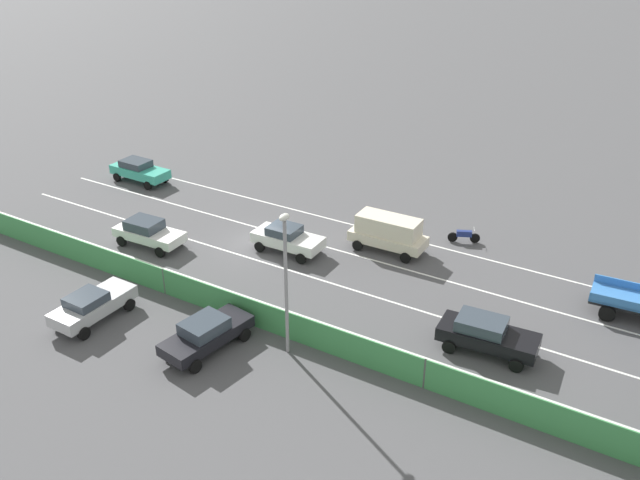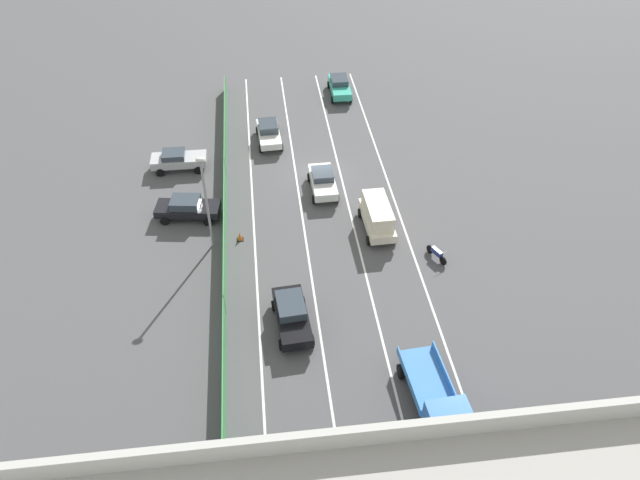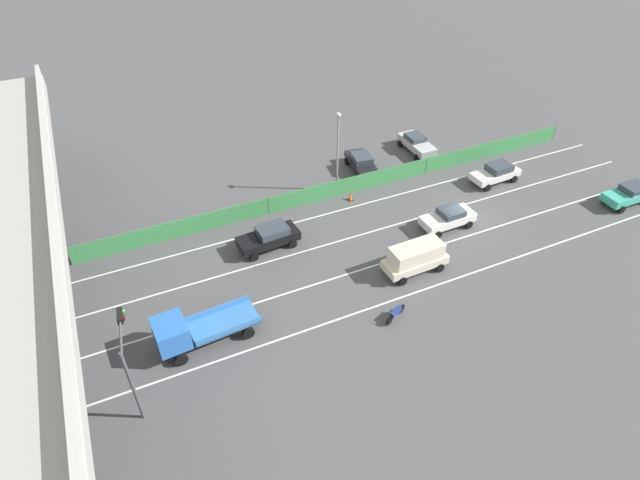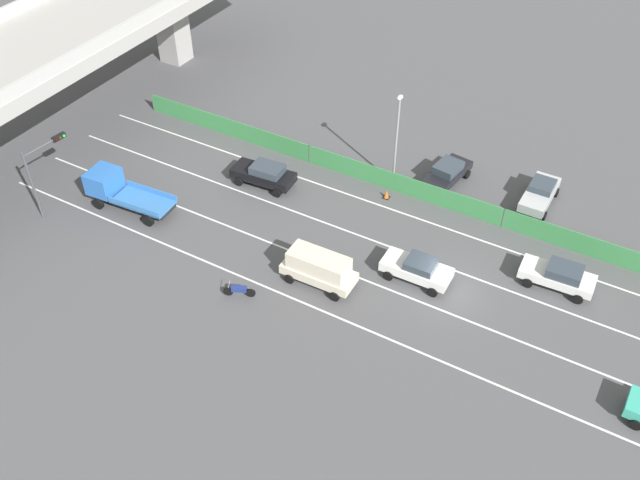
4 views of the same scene
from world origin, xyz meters
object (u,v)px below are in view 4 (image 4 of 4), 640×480
at_px(flatbed_truck_blue, 117,189).
at_px(traffic_cone, 386,194).
at_px(car_van_cream, 319,267).
at_px(traffic_light, 43,164).
at_px(parked_sedan_dark, 447,173).
at_px(car_hatchback_white, 559,275).
at_px(parked_wagon_silver, 540,193).
at_px(car_sedan_white, 417,268).
at_px(motorcycle, 239,290).
at_px(street_lamp, 397,132).
at_px(car_sedan_black, 264,174).

relative_size(flatbed_truck_blue, traffic_cone, 9.82).
xyz_separation_m(car_van_cream, traffic_light, (-2.76, 19.14, 2.50)).
bearing_deg(car_van_cream, parked_sedan_dark, -12.32).
bearing_deg(traffic_cone, flatbed_truck_blue, 121.89).
bearing_deg(car_hatchback_white, parked_wagon_silver, 24.55).
relative_size(car_sedan_white, motorcycle, 2.36).
bearing_deg(flatbed_truck_blue, motorcycle, -104.52).
xyz_separation_m(motorcycle, traffic_cone, (12.93, -3.46, -0.16)).
xyz_separation_m(car_hatchback_white, motorcycle, (-10.25, 16.19, -0.44)).
height_order(car_van_cream, flatbed_truck_blue, flatbed_truck_blue).
relative_size(parked_sedan_dark, traffic_light, 0.90).
xyz_separation_m(car_van_cream, street_lamp, (11.43, 0.44, 3.06)).
relative_size(car_hatchback_white, car_van_cream, 0.98).
bearing_deg(car_hatchback_white, car_sedan_white, 115.81).
bearing_deg(motorcycle, traffic_cone, -14.98).
relative_size(flatbed_truck_blue, parked_sedan_dark, 1.32).
bearing_deg(car_van_cream, parked_wagon_silver, -33.13).
relative_size(car_sedan_white, traffic_cone, 6.73).
xyz_separation_m(car_hatchback_white, traffic_light, (-9.65, 31.80, 2.83)).
bearing_deg(car_sedan_black, parked_sedan_dark, -59.50).
distance_m(car_sedan_white, parked_wagon_silver, 11.83).
height_order(parked_wagon_silver, traffic_cone, parked_wagon_silver).
bearing_deg(parked_sedan_dark, car_van_cream, 167.68).
xyz_separation_m(car_van_cream, car_sedan_white, (3.21, -5.05, -0.34)).
height_order(car_hatchback_white, parked_wagon_silver, car_hatchback_white).
xyz_separation_m(flatbed_truck_blue, motorcycle, (-3.17, -12.23, -0.79)).
relative_size(car_sedan_black, traffic_cone, 7.30).
bearing_deg(parked_wagon_silver, traffic_cone, 116.50).
bearing_deg(parked_wagon_silver, traffic_light, 120.89).
height_order(motorcycle, traffic_light, traffic_light).
height_order(flatbed_truck_blue, parked_wagon_silver, flatbed_truck_blue).
xyz_separation_m(car_van_cream, motorcycle, (-3.36, 3.53, -0.77)).
xyz_separation_m(car_sedan_white, flatbed_truck_blue, (-3.40, 20.81, 0.37)).
distance_m(parked_sedan_dark, street_lamp, 5.08).
bearing_deg(parked_sedan_dark, parked_wagon_silver, -80.83).
relative_size(car_sedan_black, traffic_light, 0.89).
height_order(car_hatchback_white, traffic_cone, car_hatchback_white).
height_order(car_van_cream, traffic_cone, car_van_cream).
height_order(motorcycle, traffic_cone, motorcycle).
distance_m(car_van_cream, parked_sedan_dark, 13.53).
bearing_deg(street_lamp, traffic_cone, -168.72).
bearing_deg(traffic_light, parked_sedan_dark, -54.04).
bearing_deg(car_sedan_black, street_lamp, -58.57).
xyz_separation_m(car_hatchback_white, traffic_cone, (2.69, 12.73, -0.60)).
bearing_deg(traffic_light, car_hatchback_white, -73.11).
distance_m(parked_sedan_dark, traffic_light, 27.36).
xyz_separation_m(parked_wagon_silver, street_lamp, (-2.82, 9.73, 3.41)).
xyz_separation_m(car_van_cream, parked_sedan_dark, (13.21, -2.89, -0.34)).
xyz_separation_m(car_sedan_white, traffic_cone, (6.37, 5.12, -0.59)).
height_order(car_hatchback_white, traffic_light, traffic_light).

